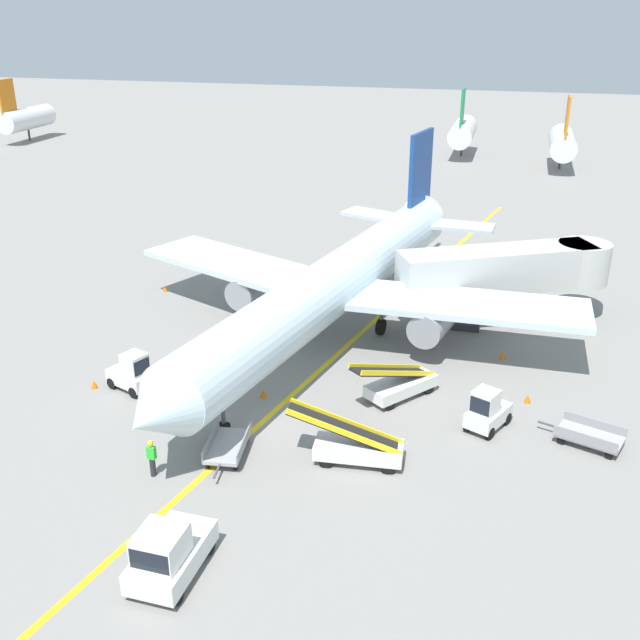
# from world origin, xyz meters

# --- Properties ---
(ground_plane) EXTENTS (300.00, 300.00, 0.00)m
(ground_plane) POSITION_xyz_m (0.00, 0.00, 0.00)
(ground_plane) COLOR gray
(taxi_line_yellow) EXTENTS (16.83, 78.34, 0.01)m
(taxi_line_yellow) POSITION_xyz_m (1.21, 5.00, 0.00)
(taxi_line_yellow) COLOR yellow
(taxi_line_yellow) RESTS_ON ground
(airliner) EXTENTS (27.99, 35.10, 10.10)m
(airliner) POSITION_xyz_m (1.32, 10.82, 3.42)
(airliner) COLOR silver
(airliner) RESTS_ON ground
(jet_bridge) EXTENTS (12.56, 8.20, 4.85)m
(jet_bridge) POSITION_xyz_m (11.32, 15.61, 3.54)
(jet_bridge) COLOR beige
(jet_bridge) RESTS_ON ground
(pushback_tug) EXTENTS (2.01, 3.66, 2.20)m
(pushback_tug) POSITION_xyz_m (0.50, -10.13, 0.99)
(pushback_tug) COLOR silver
(pushback_tug) RESTS_ON ground
(baggage_tug_near_wing) EXTENTS (2.19, 2.72, 2.10)m
(baggage_tug_near_wing) POSITION_xyz_m (10.47, 2.50, 0.93)
(baggage_tug_near_wing) COLOR silver
(baggage_tug_near_wing) RESTS_ON ground
(baggage_tug_by_cargo_door) EXTENTS (2.71, 2.08, 2.10)m
(baggage_tug_by_cargo_door) POSITION_xyz_m (-7.19, 1.70, 0.93)
(baggage_tug_by_cargo_door) COLOR silver
(baggage_tug_by_cargo_door) RESTS_ON ground
(belt_loader_forward_hold) EXTENTS (5.10, 1.82, 2.59)m
(belt_loader_forward_hold) POSITION_xyz_m (5.19, -1.67, 0.78)
(belt_loader_forward_hold) COLOR silver
(belt_loader_forward_hold) RESTS_ON ground
(belt_loader_aft_hold) EXTENTS (4.02, 4.74, 2.59)m
(belt_loader_aft_hold) POSITION_xyz_m (6.07, 4.45, 0.78)
(belt_loader_aft_hold) COLOR silver
(belt_loader_aft_hold) RESTS_ON ground
(baggage_cart_loaded) EXTENTS (1.92, 3.83, 0.94)m
(baggage_cart_loaded) POSITION_xyz_m (-0.32, -2.64, 0.47)
(baggage_cart_loaded) COLOR #A5A5A8
(baggage_cart_loaded) RESTS_ON ground
(baggage_cart_empty_trailing) EXTENTS (3.81, 2.41, 0.94)m
(baggage_cart_empty_trailing) POSITION_xyz_m (14.99, 2.27, 0.47)
(baggage_cart_empty_trailing) COLOR #A5A5A8
(baggage_cart_empty_trailing) RESTS_ON ground
(ground_crew_marshaller) EXTENTS (0.36, 0.24, 1.70)m
(ground_crew_marshaller) POSITION_xyz_m (-2.78, -4.87, 0.91)
(ground_crew_marshaller) COLOR #26262D
(ground_crew_marshaller) RESTS_ON ground
(safety_cone_nose_left) EXTENTS (0.36, 0.36, 0.44)m
(safety_cone_nose_left) POSITION_xyz_m (12.34, 5.53, 0.22)
(safety_cone_nose_left) COLOR orange
(safety_cone_nose_left) RESTS_ON ground
(safety_cone_nose_right) EXTENTS (0.36, 0.36, 0.44)m
(safety_cone_nose_right) POSITION_xyz_m (10.94, 10.29, 0.22)
(safety_cone_nose_right) COLOR orange
(safety_cone_nose_right) RESTS_ON ground
(safety_cone_wingtip_left) EXTENTS (0.36, 0.36, 0.44)m
(safety_cone_wingtip_left) POSITION_xyz_m (-0.52, 2.67, 0.22)
(safety_cone_wingtip_left) COLOR orange
(safety_cone_wingtip_left) RESTS_ON ground
(safety_cone_wingtip_right) EXTENTS (0.36, 0.36, 0.44)m
(safety_cone_wingtip_right) POSITION_xyz_m (-9.23, 1.32, 0.22)
(safety_cone_wingtip_right) COLOR orange
(safety_cone_wingtip_right) RESTS_ON ground
(safety_cone_tail_area) EXTENTS (0.36, 0.36, 0.44)m
(safety_cone_tail_area) POSITION_xyz_m (-11.89, 14.98, 0.22)
(safety_cone_tail_area) COLOR orange
(safety_cone_tail_area) RESTS_ON ground
(distant_aircraft_far_left) EXTENTS (3.00, 10.10, 8.80)m
(distant_aircraft_far_left) POSITION_xyz_m (-57.56, 65.14, 3.22)
(distant_aircraft_far_left) COLOR silver
(distant_aircraft_far_left) RESTS_ON ground
(distant_aircraft_mid_left) EXTENTS (3.00, 10.10, 8.80)m
(distant_aircraft_mid_left) POSITION_xyz_m (3.50, 69.52, 3.22)
(distant_aircraft_mid_left) COLOR silver
(distant_aircraft_mid_left) RESTS_ON ground
(distant_aircraft_mid_right) EXTENTS (3.00, 10.10, 8.80)m
(distant_aircraft_mid_right) POSITION_xyz_m (15.55, 64.37, 3.22)
(distant_aircraft_mid_right) COLOR silver
(distant_aircraft_mid_right) RESTS_ON ground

